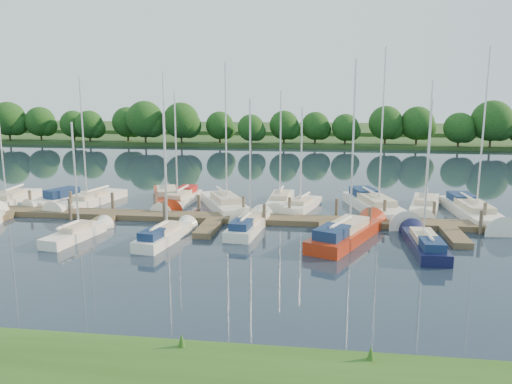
# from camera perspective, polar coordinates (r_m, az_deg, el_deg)

# --- Properties ---
(ground) EXTENTS (260.00, 260.00, 0.00)m
(ground) POSITION_cam_1_polar(r_m,az_deg,el_deg) (29.34, -7.69, -7.03)
(ground) COLOR #17202E
(ground) RESTS_ON ground
(dock) EXTENTS (40.00, 6.00, 0.40)m
(dock) POSITION_cam_1_polar(r_m,az_deg,el_deg) (36.10, -4.64, -3.21)
(dock) COLOR #4A3C2A
(dock) RESTS_ON ground
(mooring_pilings) EXTENTS (38.24, 2.84, 2.00)m
(mooring_pilings) POSITION_cam_1_polar(r_m,az_deg,el_deg) (37.08, -4.28, -2.19)
(mooring_pilings) COLOR #473D33
(mooring_pilings) RESTS_ON ground
(far_shore) EXTENTS (180.00, 30.00, 0.60)m
(far_shore) POSITION_cam_1_polar(r_m,az_deg,el_deg) (102.53, 3.48, 6.05)
(far_shore) COLOR #21431A
(far_shore) RESTS_ON ground
(distant_hill) EXTENTS (220.00, 40.00, 1.40)m
(distant_hill) POSITION_cam_1_polar(r_m,az_deg,el_deg) (127.37, 4.34, 7.17)
(distant_hill) COLOR #304A20
(distant_hill) RESTS_ON ground
(treeline) EXTENTS (145.64, 9.45, 8.28)m
(treeline) POSITION_cam_1_polar(r_m,az_deg,el_deg) (89.10, 1.49, 7.79)
(treeline) COLOR #38281C
(treeline) RESTS_ON ground
(sailboat_n_0) EXTENTS (2.75, 8.53, 10.85)m
(sailboat_n_0) POSITION_cam_1_polar(r_m,az_deg,el_deg) (46.32, -26.45, -1.08)
(sailboat_n_0) COLOR white
(sailboat_n_0) RESTS_ON ground
(motorboat) EXTENTS (3.53, 5.82, 1.61)m
(motorboat) POSITION_cam_1_polar(r_m,az_deg,el_deg) (45.23, -21.46, -0.87)
(motorboat) COLOR white
(motorboat) RESTS_ON ground
(sailboat_n_2) EXTENTS (3.44, 8.71, 10.85)m
(sailboat_n_2) POSITION_cam_1_polar(r_m,az_deg,el_deg) (44.14, -18.55, -1.05)
(sailboat_n_2) COLOR white
(sailboat_n_2) RESTS_ON ground
(sailboat_n_3) EXTENTS (4.53, 8.85, 11.39)m
(sailboat_n_3) POSITION_cam_1_polar(r_m,az_deg,el_deg) (43.53, -10.15, -0.79)
(sailboat_n_3) COLOR #9D260E
(sailboat_n_3) RESTS_ON ground
(sailboat_n_4) EXTENTS (2.24, 7.61, 9.77)m
(sailboat_n_4) POSITION_cam_1_polar(r_m,az_deg,el_deg) (42.25, -8.75, -1.04)
(sailboat_n_4) COLOR white
(sailboat_n_4) RESTS_ON ground
(sailboat_n_5) EXTENTS (5.61, 9.14, 12.01)m
(sailboat_n_5) POSITION_cam_1_polar(r_m,az_deg,el_deg) (39.89, -3.46, -1.71)
(sailboat_n_5) COLOR white
(sailboat_n_5) RESTS_ON ground
(sailboat_n_6) EXTENTS (1.91, 7.61, 9.77)m
(sailboat_n_6) POSITION_cam_1_polar(r_m,az_deg,el_deg) (41.68, 2.78, -1.16)
(sailboat_n_6) COLOR white
(sailboat_n_6) RESTS_ON ground
(sailboat_n_7) EXTENTS (3.06, 6.64, 8.47)m
(sailboat_n_7) POSITION_cam_1_polar(r_m,az_deg,el_deg) (40.09, 5.20, -1.69)
(sailboat_n_7) COLOR white
(sailboat_n_7) RESTS_ON ground
(sailboat_n_8) EXTENTS (4.70, 10.36, 13.05)m
(sailboat_n_8) POSITION_cam_1_polar(r_m,az_deg,el_deg) (40.26, 13.54, -1.79)
(sailboat_n_8) COLOR white
(sailboat_n_8) RESTS_ON ground
(sailboat_n_9) EXTENTS (3.53, 8.35, 10.59)m
(sailboat_n_9) POSITION_cam_1_polar(r_m,az_deg,el_deg) (41.91, 18.71, -1.66)
(sailboat_n_9) COLOR white
(sailboat_n_9) RESTS_ON ground
(sailboat_n_10) EXTENTS (3.00, 10.29, 12.88)m
(sailboat_n_10) POSITION_cam_1_polar(r_m,az_deg,el_deg) (40.96, 23.64, -2.23)
(sailboat_n_10) COLOR white
(sailboat_n_10) RESTS_ON ground
(sailboat_s_1) EXTENTS (2.24, 6.00, 7.75)m
(sailboat_s_1) POSITION_cam_1_polar(r_m,az_deg,el_deg) (33.98, -19.79, -4.61)
(sailboat_s_1) COLOR white
(sailboat_s_1) RESTS_ON ground
(sailboat_s_2) EXTENTS (2.34, 6.46, 8.34)m
(sailboat_s_2) POSITION_cam_1_polar(r_m,az_deg,el_deg) (31.94, -10.39, -5.02)
(sailboat_s_2) COLOR white
(sailboat_s_2) RESTS_ON ground
(sailboat_s_3) EXTENTS (2.36, 7.20, 9.16)m
(sailboat_s_3) POSITION_cam_1_polar(r_m,az_deg,el_deg) (33.94, -0.82, -3.89)
(sailboat_s_3) COLOR white
(sailboat_s_3) RESTS_ON ground
(sailboat_s_4) EXTENTS (5.17, 8.92, 11.67)m
(sailboat_s_4) POSITION_cam_1_polar(r_m,az_deg,el_deg) (32.16, 10.35, -4.86)
(sailboat_s_4) COLOR #9D260E
(sailboat_s_4) RESTS_ON ground
(sailboat_s_5) EXTENTS (1.81, 7.10, 9.15)m
(sailboat_s_5) POSITION_cam_1_polar(r_m,az_deg,el_deg) (31.35, 18.67, -5.73)
(sailboat_s_5) COLOR #0F1134
(sailboat_s_5) RESTS_ON ground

